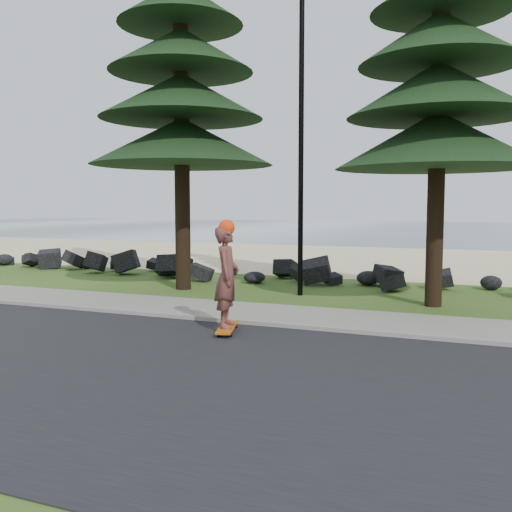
{
  "coord_description": "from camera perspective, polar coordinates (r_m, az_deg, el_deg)",
  "views": [
    {
      "loc": [
        4.7,
        -11.43,
        2.41
      ],
      "look_at": [
        0.02,
        0.0,
        1.33
      ],
      "focal_mm": 40.0,
      "sensor_mm": 36.0,
      "label": 1
    }
  ],
  "objects": [
    {
      "name": "lamp_post",
      "position": [
        15.46,
        4.53,
        11.4
      ],
      "size": [
        0.25,
        0.14,
        8.14
      ],
      "color": "black",
      "rests_on": "ground"
    },
    {
      "name": "beach_sand",
      "position": [
        26.46,
        11.95,
        -0.32
      ],
      "size": [
        160.0,
        15.0,
        0.01
      ],
      "primitive_type": "cube",
      "color": "beige",
      "rests_on": "ground"
    },
    {
      "name": "road",
      "position": [
        8.71,
        -11.62,
        -11.09
      ],
      "size": [
        160.0,
        7.0,
        0.02
      ],
      "primitive_type": "cube",
      "color": "black",
      "rests_on": "ground"
    },
    {
      "name": "seawall_boulders",
      "position": [
        17.83,
        6.79,
        -2.8
      ],
      "size": [
        60.0,
        2.4,
        1.1
      ],
      "primitive_type": null,
      "color": "black",
      "rests_on": "ground"
    },
    {
      "name": "ocean",
      "position": [
        62.65,
        17.97,
        2.56
      ],
      "size": [
        160.0,
        58.0,
        0.01
      ],
      "primitive_type": "cube",
      "color": "#30495C",
      "rests_on": "ground"
    },
    {
      "name": "ground",
      "position": [
        12.59,
        -0.07,
        -6.03
      ],
      "size": [
        160.0,
        160.0,
        0.0
      ],
      "primitive_type": "plane",
      "color": "#305019",
      "rests_on": "ground"
    },
    {
      "name": "kerb",
      "position": [
        11.77,
        -1.75,
        -6.56
      ],
      "size": [
        160.0,
        0.2,
        0.1
      ],
      "primitive_type": "cube",
      "color": "gray",
      "rests_on": "ground"
    },
    {
      "name": "skateboarder",
      "position": [
        10.77,
        -2.93,
        -2.1
      ],
      "size": [
        0.64,
        1.18,
        2.14
      ],
      "rotation": [
        0.0,
        0.0,
        1.87
      ],
      "color": "#B94F0A",
      "rests_on": "ground"
    },
    {
      "name": "sidewalk",
      "position": [
        12.76,
        0.27,
        -5.69
      ],
      "size": [
        160.0,
        2.0,
        0.08
      ],
      "primitive_type": "cube",
      "color": "gray",
      "rests_on": "ground"
    }
  ]
}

